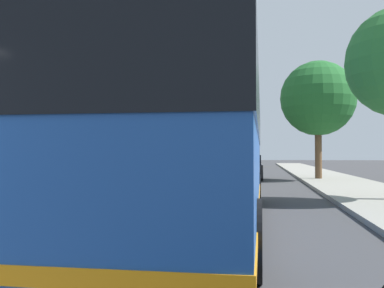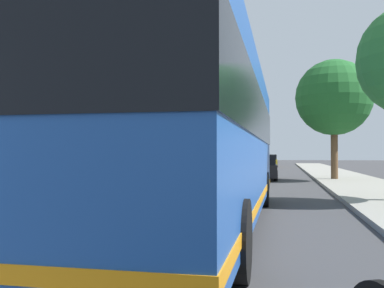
{
  "view_description": "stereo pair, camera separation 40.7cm",
  "coord_description": "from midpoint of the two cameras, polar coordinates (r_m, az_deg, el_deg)",
  "views": [
    {
      "loc": [
        -3.46,
        -3.64,
        1.53
      ],
      "look_at": [
        4.83,
        -2.32,
        1.72
      ],
      "focal_mm": 40.83,
      "sensor_mm": 36.0,
      "label": 1
    },
    {
      "loc": [
        -3.39,
        -4.04,
        1.53
      ],
      "look_at": [
        4.83,
        -2.32,
        1.72
      ],
      "focal_mm": 40.83,
      "sensor_mm": 36.0,
      "label": 2
    }
  ],
  "objects": [
    {
      "name": "car_oncoming",
      "position": [
        26.62,
        9.57,
        -3.08
      ],
      "size": [
        4.71,
        1.9,
        1.47
      ],
      "rotation": [
        0.0,
        0.0,
        0.04
      ],
      "color": "black",
      "rests_on": "ground"
    },
    {
      "name": "coach_bus",
      "position": [
        9.2,
        2.41,
        1.05
      ],
      "size": [
        12.08,
        2.63,
        3.38
      ],
      "rotation": [
        0.0,
        0.0,
        0.0
      ],
      "color": "#1E4C9E",
      "rests_on": "ground"
    },
    {
      "name": "car_ahead_same_lane",
      "position": [
        23.99,
        -3.74,
        -3.4
      ],
      "size": [
        3.99,
        1.91,
        1.38
      ],
      "rotation": [
        0.0,
        0.0,
        3.1
      ],
      "color": "gold",
      "rests_on": "ground"
    },
    {
      "name": "roadside_tree_far_block",
      "position": [
        26.06,
        18.48,
        5.75
      ],
      "size": [
        4.28,
        4.28,
        6.86
      ],
      "color": "brown",
      "rests_on": "ground"
    },
    {
      "name": "lane_divider_line",
      "position": [
        14.05,
        -4.16,
        -7.55
      ],
      "size": [
        110.0,
        0.16,
        0.01
      ],
      "primitive_type": "cube",
      "color": "silver",
      "rests_on": "ground"
    },
    {
      "name": "car_side_street",
      "position": [
        52.72,
        10.32,
        -2.21
      ],
      "size": [
        4.44,
        1.92,
        1.48
      ],
      "rotation": [
        0.0,
        0.0,
        0.04
      ],
      "color": "gold",
      "rests_on": "ground"
    }
  ]
}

